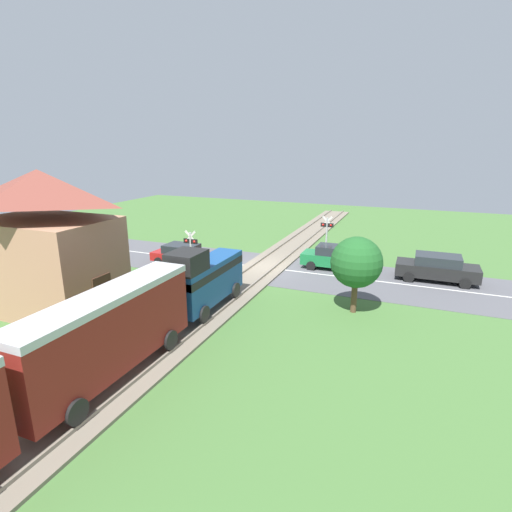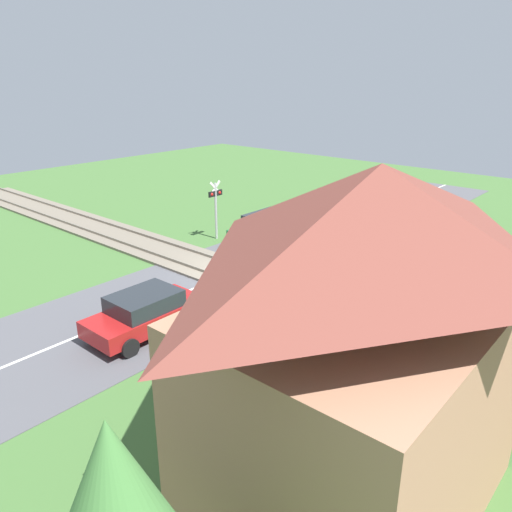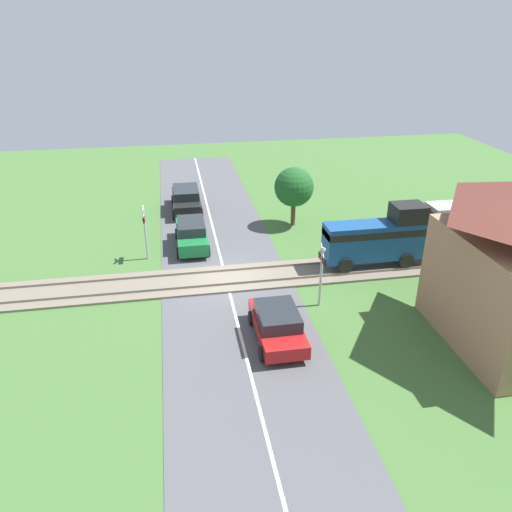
# 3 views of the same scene
# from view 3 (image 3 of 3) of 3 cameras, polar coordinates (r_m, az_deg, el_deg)

# --- Properties ---
(ground_plane) EXTENTS (60.00, 60.00, 0.00)m
(ground_plane) POSITION_cam_3_polar(r_m,az_deg,el_deg) (25.09, -3.43, -2.73)
(ground_plane) COLOR #426B33
(road_surface) EXTENTS (48.00, 6.40, 0.02)m
(road_surface) POSITION_cam_3_polar(r_m,az_deg,el_deg) (25.09, -3.43, -2.71)
(road_surface) COLOR #515156
(road_surface) RESTS_ON ground_plane
(track_bed) EXTENTS (2.80, 48.00, 0.24)m
(track_bed) POSITION_cam_3_polar(r_m,az_deg,el_deg) (25.06, -3.43, -2.60)
(track_bed) COLOR #756B5B
(track_bed) RESTS_ON ground_plane
(train) EXTENTS (1.58, 20.23, 3.18)m
(train) POSITION_cam_3_polar(r_m,az_deg,el_deg) (29.93, 27.09, 3.19)
(train) COLOR navy
(train) RESTS_ON track_bed
(car_near_crossing) EXTENTS (4.26, 1.81, 1.55)m
(car_near_crossing) POSITION_cam_3_polar(r_m,az_deg,el_deg) (28.54, -7.39, 2.55)
(car_near_crossing) COLOR #197038
(car_near_crossing) RESTS_ON ground_plane
(car_far_side) EXTENTS (3.92, 1.91, 1.39)m
(car_far_side) POSITION_cam_3_polar(r_m,az_deg,el_deg) (20.32, 2.46, -7.74)
(car_far_side) COLOR #A81919
(car_far_side) RESTS_ON ground_plane
(car_behind_queue) EXTENTS (4.57, 1.97, 1.58)m
(car_behind_queue) POSITION_cam_3_polar(r_m,az_deg,el_deg) (34.14, -7.98, 6.48)
(car_behind_queue) COLOR black
(car_behind_queue) RESTS_ON ground_plane
(crossing_signal_west_approach) EXTENTS (0.90, 0.18, 3.01)m
(crossing_signal_west_approach) POSITION_cam_3_polar(r_m,az_deg,el_deg) (27.06, -12.60, 3.39)
(crossing_signal_west_approach) COLOR #B7B7B7
(crossing_signal_west_approach) RESTS_ON ground_plane
(crossing_signal_east_approach) EXTENTS (0.90, 0.18, 3.01)m
(crossing_signal_east_approach) POSITION_cam_3_polar(r_m,az_deg,el_deg) (22.19, 7.50, -1.29)
(crossing_signal_east_approach) COLOR #B7B7B7
(crossing_signal_east_approach) RESTS_ON ground_plane
(pedestrian_by_station) EXTENTS (0.40, 0.40, 1.63)m
(pedestrian_by_station) POSITION_cam_3_polar(r_m,az_deg,el_deg) (25.32, 20.36, -2.26)
(pedestrian_by_station) COLOR gold
(pedestrian_by_station) RESTS_ON ground_plane
(tree_roadside_hedge) EXTENTS (2.42, 2.42, 3.72)m
(tree_roadside_hedge) POSITION_cam_3_polar(r_m,az_deg,el_deg) (30.90, 4.36, 7.84)
(tree_roadside_hedge) COLOR brown
(tree_roadside_hedge) RESTS_ON ground_plane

